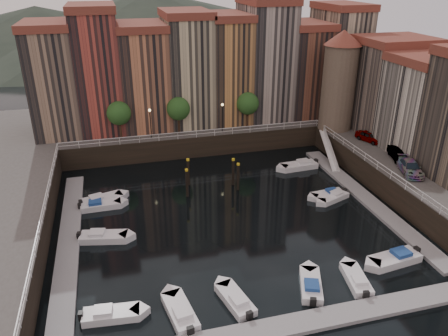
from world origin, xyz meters
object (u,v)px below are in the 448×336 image
object	(u,v)px
boat_left_2	(103,237)
car_a	(369,137)
corner_tower	(339,79)
boat_left_0	(110,314)
gangway	(329,149)
car_b	(399,155)
mooring_pilings	(212,176)
car_c	(410,168)
boat_left_3	(100,205)

from	to	relation	value
boat_left_2	car_a	xyz separation A→B (m)	(34.95, 10.09, 3.31)
corner_tower	boat_left_0	world-z (taller)	corner_tower
gangway	boat_left_0	distance (m)	37.40
corner_tower	car_a	size ratio (longest dim) A/B	3.48
boat_left_2	car_b	xyz separation A→B (m)	(35.01, 3.72, 3.37)
gangway	boat_left_2	size ratio (longest dim) A/B	1.69
gangway	boat_left_2	bearing A→B (deg)	-158.76
boat_left_0	mooring_pilings	bearing A→B (deg)	62.24
boat_left_0	boat_left_2	world-z (taller)	boat_left_2
corner_tower	boat_left_2	size ratio (longest dim) A/B	2.81
boat_left_0	car_b	world-z (taller)	car_b
boat_left_2	car_b	bearing A→B (deg)	18.47
mooring_pilings	boat_left_2	size ratio (longest dim) A/B	1.32
car_a	corner_tower	bearing A→B (deg)	88.89
boat_left_0	car_c	distance (m)	35.42
boat_left_0	car_a	distance (m)	40.57
car_a	boat_left_3	bearing A→B (deg)	167.30
car_a	mooring_pilings	bearing A→B (deg)	167.19
car_c	car_b	bearing A→B (deg)	91.74
corner_tower	car_c	distance (m)	17.42
corner_tower	boat_left_0	xyz separation A→B (m)	(-32.64, -27.12, -9.85)
boat_left_0	boat_left_3	bearing A→B (deg)	97.68
car_c	gangway	bearing A→B (deg)	126.42
corner_tower	boat_left_0	distance (m)	43.56
car_b	car_c	distance (m)	3.82
gangway	car_c	xyz separation A→B (m)	(3.77, -11.65, 1.79)
gangway	boat_left_2	world-z (taller)	gangway
boat_left_3	car_b	bearing A→B (deg)	-5.33
car_c	corner_tower	bearing A→B (deg)	111.57
car_a	car_b	xyz separation A→B (m)	(0.05, -6.36, 0.07)
car_a	car_b	size ratio (longest dim) A/B	0.88
gangway	boat_left_2	distance (m)	32.37
car_c	boat_left_3	bearing A→B (deg)	-172.24
boat_left_0	car_b	distance (m)	37.73
gangway	car_c	bearing A→B (deg)	-72.08
gangway	boat_left_3	bearing A→B (deg)	-170.32
car_a	car_c	bearing A→B (deg)	-114.44
gangway	car_a	bearing A→B (deg)	-18.69
corner_tower	gangway	bearing A→B (deg)	-122.80
boat_left_0	boat_left_3	distance (m)	17.46
corner_tower	car_a	distance (m)	9.15
corner_tower	mooring_pilings	world-z (taller)	corner_tower
car_c	car_a	bearing A→B (deg)	102.52
mooring_pilings	boat_left_2	xyz separation A→B (m)	(-12.83, -7.90, -1.28)
boat_left_2	car_a	distance (m)	36.53
boat_left_2	boat_left_3	bearing A→B (deg)	104.16
mooring_pilings	car_c	bearing A→B (deg)	-20.37
corner_tower	car_c	size ratio (longest dim) A/B	2.84
corner_tower	car_b	distance (m)	14.19
boat_left_0	car_a	xyz separation A→B (m)	(34.55, 20.99, 3.33)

